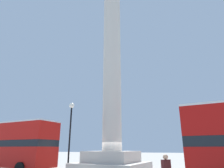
# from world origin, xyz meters

# --- Properties ---
(monument_column) EXTENTS (5.39, 5.39, 22.58)m
(monument_column) POSITION_xyz_m (0.00, 0.00, 7.70)
(monument_column) COLOR beige
(monument_column) RESTS_ON ground_plane
(bus_a) EXTENTS (10.35, 2.85, 4.28)m
(bus_a) POSITION_xyz_m (-9.33, -3.09, 2.37)
(bus_a) COLOR #B7140F
(bus_a) RESTS_ON ground_plane
(street_lamp) EXTENTS (0.47, 0.47, 6.02)m
(street_lamp) POSITION_xyz_m (-3.41, -1.50, 3.63)
(street_lamp) COLOR black
(street_lamp) RESTS_ON ground_plane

